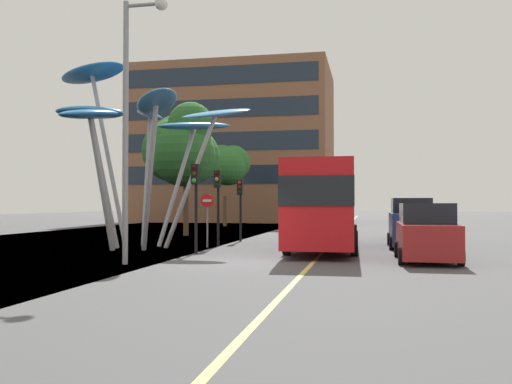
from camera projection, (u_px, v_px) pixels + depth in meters
name	position (u px, v px, depth m)	size (l,w,h in m)	color
ground	(217.00, 264.00, 18.75)	(120.00, 240.00, 0.10)	#4C4C4F
red_bus	(324.00, 201.00, 24.16)	(3.05, 10.97, 3.84)	red
leaf_sculpture	(138.00, 116.00, 25.14)	(10.43, 9.34, 8.81)	#9EA0A5
traffic_light_kerb_near	(195.00, 189.00, 22.07)	(0.28, 0.42, 3.57)	black
traffic_light_kerb_far	(218.00, 191.00, 25.72)	(0.28, 0.42, 3.52)	black
traffic_light_island_mid	(240.00, 197.00, 29.06)	(0.28, 0.42, 3.23)	black
car_parked_near	(426.00, 234.00, 19.23)	(2.04, 4.49, 2.01)	maroon
car_parked_mid	(411.00, 224.00, 24.99)	(2.00, 4.43, 2.23)	navy
car_parked_far	(411.00, 222.00, 30.78)	(2.08, 4.29, 1.99)	black
street_lamp	(134.00, 98.00, 18.23)	(1.54, 0.44, 8.76)	gray
tree_pavement_near	(182.00, 149.00, 34.43)	(4.79, 5.52, 8.15)	brown
tree_pavement_far	(228.00, 164.00, 47.78)	(4.00, 4.31, 7.15)	brown
no_entry_sign	(207.00, 212.00, 25.15)	(0.60, 0.12, 2.43)	gray
backdrop_building	(236.00, 146.00, 62.84)	(21.31, 13.46, 16.90)	brown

